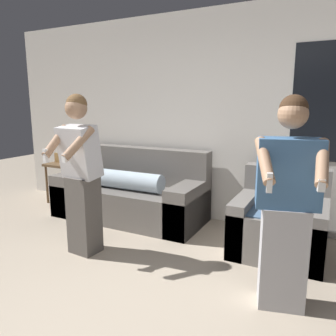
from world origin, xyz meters
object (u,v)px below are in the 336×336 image
at_px(couch, 131,194).
at_px(person_left, 81,174).
at_px(armchair, 280,223).
at_px(side_table, 64,169).
at_px(person_right, 286,206).

bearing_deg(couch, person_left, -82.45).
xyz_separation_m(armchair, side_table, (-3.34, 0.32, 0.22)).
relative_size(couch, person_left, 1.24).
bearing_deg(armchair, person_right, -81.13).
relative_size(armchair, person_right, 0.58).
xyz_separation_m(couch, person_right, (2.13, -1.17, 0.47)).
bearing_deg(person_right, couch, 151.34).
bearing_deg(side_table, person_right, -20.83).
height_order(side_table, person_right, person_right).
relative_size(armchair, side_table, 1.19).
xyz_separation_m(side_table, person_left, (1.52, -1.30, 0.32)).
bearing_deg(person_right, person_left, 179.11).
xyz_separation_m(armchair, person_right, (0.16, -1.01, 0.50)).
bearing_deg(couch, side_table, 173.10).
height_order(side_table, person_left, person_left).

